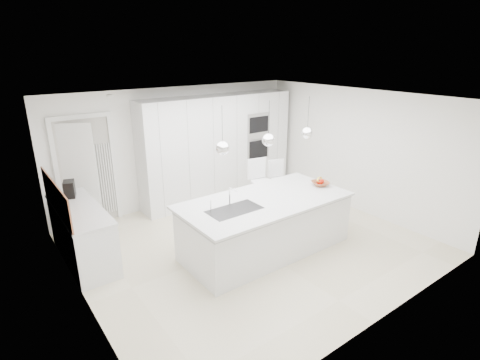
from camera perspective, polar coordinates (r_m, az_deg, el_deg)
floor at (r=6.64m, az=1.56°, el=-9.69°), size 5.50×5.50×0.00m
wall_back at (r=8.17m, az=-9.26°, el=5.11°), size 5.50×0.00×5.50m
wall_left at (r=5.04m, az=-23.89°, el=-5.46°), size 0.00×5.00×5.00m
ceiling at (r=5.85m, az=1.79°, el=12.24°), size 5.50×5.50×0.00m
tall_cabinets at (r=8.33m, az=-3.36°, el=4.89°), size 3.60×0.60×2.30m
oven_stack at (r=8.55m, az=2.84°, el=6.67°), size 0.62×0.04×1.05m
doorway_frame at (r=7.55m, az=-22.25°, el=0.93°), size 1.11×0.08×2.13m
hallway_door at (r=7.46m, az=-23.97°, el=0.32°), size 0.76×0.38×2.00m
radiator at (r=7.67m, az=-19.78°, el=0.13°), size 0.32×0.04×1.40m
left_base_cabinets at (r=6.50m, az=-22.87°, el=-7.73°), size 0.60×1.80×0.86m
left_worktop at (r=6.32m, az=-23.40°, el=-4.08°), size 0.62×1.82×0.04m
oak_backsplash at (r=6.18m, az=-26.29°, el=-2.34°), size 0.02×1.80×0.50m
island_base at (r=6.29m, az=4.01°, el=-7.05°), size 2.80×1.20×0.86m
island_worktop at (r=6.14m, az=3.81°, el=-3.12°), size 2.84×1.40×0.04m
island_sink at (r=5.76m, az=-0.85°, el=-5.30°), size 0.84×0.44×0.18m
island_tap at (r=5.85m, az=-1.61°, el=-2.47°), size 0.02×0.02×0.30m
pendant_left at (r=5.29m, az=-2.68°, el=4.85°), size 0.20×0.20×0.20m
pendant_mid at (r=5.79m, az=4.35°, el=6.09°), size 0.20×0.20×0.20m
pendant_right at (r=6.37m, az=10.21°, el=7.05°), size 0.20×0.20×0.20m
fruit_bowl at (r=6.87m, az=12.13°, el=-0.53°), size 0.40×0.40×0.08m
espresso_machine at (r=6.79m, az=-24.56°, el=-1.26°), size 0.23×0.29×0.27m
bar_stool_left at (r=7.32m, az=3.24°, el=-1.63°), size 0.51×0.63×1.21m
bar_stool_right at (r=7.69m, az=6.08°, el=-1.11°), size 0.49×0.58×1.10m
apple_a at (r=6.84m, az=11.91°, el=-0.30°), size 0.08×0.08×0.08m
apple_b at (r=6.83m, az=12.17°, el=-0.34°), size 0.08×0.08×0.08m
apple_c at (r=6.89m, az=12.36°, el=-0.20°), size 0.08×0.08×0.08m
banana_bunch at (r=6.86m, az=12.01°, el=0.06°), size 0.22×0.16×0.20m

